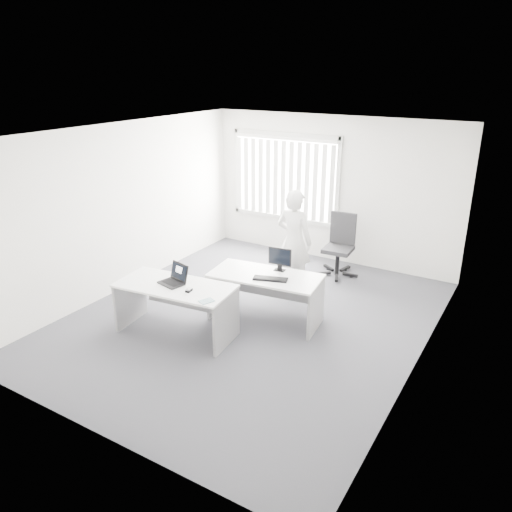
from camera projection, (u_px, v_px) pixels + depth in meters
The scene contains 18 objects.
ground at pixel (250, 319), 7.65m from camera, with size 6.00×6.00×0.00m, color #4A4950.
wall_back at pixel (332, 190), 9.55m from camera, with size 5.00×0.02×2.80m, color white.
wall_front at pixel (85, 317), 4.75m from camera, with size 5.00×0.02×2.80m, color white.
wall_left at pixel (123, 208), 8.35m from camera, with size 0.02×6.00×2.80m, color white.
wall_right at pixel (428, 266), 5.95m from camera, with size 0.02×6.00×2.80m, color white.
ceiling at pixel (249, 133), 6.65m from camera, with size 5.00×6.00×0.02m, color silver.
window at pixel (285, 177), 9.95m from camera, with size 2.32×0.06×1.76m, color beige.
blinds at pixel (283, 179), 9.91m from camera, with size 2.20×0.10×1.50m, color white, non-canonical shape.
desk_near at pixel (176, 299), 7.06m from camera, with size 1.74×0.96×0.76m.
desk_far at pixel (265, 288), 7.44m from camera, with size 1.72×0.96×0.75m.
office_chair at pixel (339, 256), 9.18m from camera, with size 0.69×0.69×1.14m.
person at pixel (294, 241), 8.36m from camera, with size 0.65×0.42×1.77m, color silver.
laptop at pixel (171, 275), 6.97m from camera, with size 0.35×0.31×0.27m, color black, non-canonical shape.
paper_sheet at pixel (197, 293), 6.75m from camera, with size 0.33×0.23×0.00m, color white.
mouse at pixel (189, 290), 6.78m from camera, with size 0.06×0.11×0.04m, color silver, non-canonical shape.
booklet at pixel (207, 301), 6.50m from camera, with size 0.13×0.19×0.01m, color white.
keyboard at pixel (270, 279), 7.19m from camera, with size 0.50×0.17×0.02m, color black.
monitor at pixel (280, 259), 7.46m from camera, with size 0.36×0.11×0.36m, color black, non-canonical shape.
Camera 1 is at (3.58, -5.78, 3.64)m, focal length 35.00 mm.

